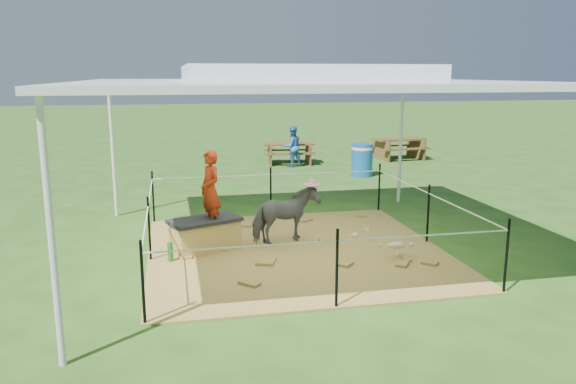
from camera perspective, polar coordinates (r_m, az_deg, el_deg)
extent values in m
plane|color=#2D5919|center=(9.00, 0.79, -6.08)|extent=(90.00, 90.00, 0.00)
cube|color=brown|center=(9.00, 0.79, -5.99)|extent=(4.60, 4.60, 0.03)
cylinder|color=silver|center=(11.50, -17.38, 3.99)|extent=(0.07, 0.07, 2.60)
cylinder|color=silver|center=(12.44, 11.37, 4.86)|extent=(0.07, 0.07, 2.60)
cylinder|color=silver|center=(5.67, -22.90, -4.23)|extent=(0.07, 0.07, 2.60)
cube|color=white|center=(8.56, 0.84, 10.97)|extent=(6.30, 6.30, 0.08)
cube|color=white|center=(8.56, 0.84, 11.98)|extent=(3.30, 3.30, 0.22)
cylinder|color=black|center=(10.85, -13.54, -0.54)|extent=(0.04, 0.04, 1.00)
cylinder|color=black|center=(11.01, -1.76, -0.04)|extent=(0.04, 0.04, 1.00)
cylinder|color=black|center=(11.60, 9.25, 0.44)|extent=(0.04, 0.04, 1.00)
cylinder|color=black|center=(8.67, -13.91, -3.70)|extent=(0.04, 0.04, 1.00)
cylinder|color=black|center=(9.59, 14.04, -2.20)|extent=(0.04, 0.04, 1.00)
cylinder|color=black|center=(6.53, -14.54, -8.96)|extent=(0.04, 0.04, 1.00)
cylinder|color=black|center=(6.78, 4.99, -7.81)|extent=(0.04, 0.04, 1.00)
cylinder|color=black|center=(7.71, 21.31, -6.14)|extent=(0.04, 0.04, 1.00)
cylinder|color=white|center=(10.94, -1.77, 1.75)|extent=(4.50, 0.02, 0.02)
cylinder|color=white|center=(6.67, 5.04, -4.98)|extent=(4.50, 0.02, 0.02)
cylinder|color=white|center=(9.51, 14.15, -0.16)|extent=(0.02, 4.50, 0.02)
cylinder|color=white|center=(8.58, -14.03, -1.45)|extent=(0.02, 4.50, 0.02)
cube|color=#AE8C3F|center=(9.03, -8.40, -4.44)|extent=(1.15, 0.87, 0.46)
cube|color=black|center=(8.96, -8.45, -2.86)|extent=(1.23, 0.95, 0.06)
imported|color=#AC2810|center=(8.83, -7.92, 0.86)|extent=(0.45, 0.53, 1.23)
cylinder|color=#1A771C|center=(8.61, -11.86, -5.98)|extent=(0.10, 0.10, 0.29)
imported|color=#505055|center=(9.23, -0.26, -2.40)|extent=(1.22, 0.85, 0.94)
cylinder|color=pink|center=(9.11, -0.27, 0.88)|extent=(0.29, 0.29, 0.14)
cylinder|color=#1659AA|center=(15.60, 7.54, 3.23)|extent=(0.69, 0.69, 0.89)
cube|color=brown|center=(17.67, 0.11, 3.95)|extent=(1.67, 1.29, 0.65)
cube|color=#57351D|center=(18.94, 11.19, 4.33)|extent=(1.77, 1.36, 0.69)
imported|color=blue|center=(17.04, 0.44, 4.64)|extent=(0.70, 0.61, 1.23)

